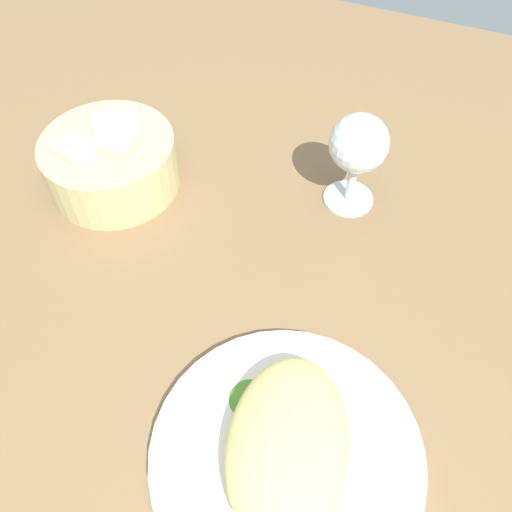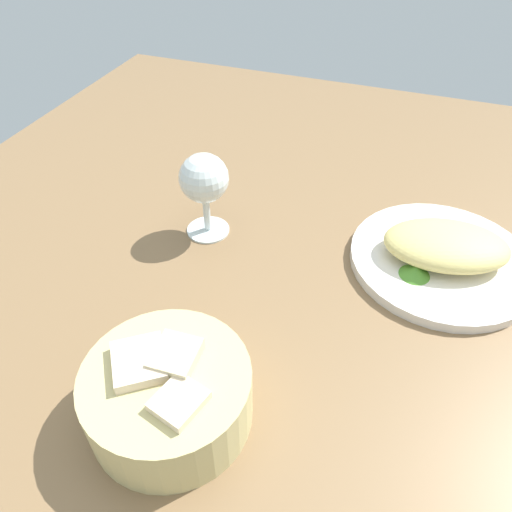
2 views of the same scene
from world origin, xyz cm
name	(u,v)px [view 1 (image 1 of 2)]	position (x,y,z in cm)	size (l,w,h in cm)	color
ground_plane	(182,329)	(0.00, 0.00, -1.00)	(140.00, 140.00, 2.00)	brown
plate	(286,454)	(-8.28, -14.87, 0.70)	(23.88, 23.88, 1.40)	white
omelette	(288,444)	(-8.28, -14.87, 3.38)	(15.94, 10.26, 3.95)	#DECB75
lettuce_garnish	(250,396)	(-5.17, -10.07, 2.03)	(3.92, 3.92, 1.27)	#4C8C2C
bread_basket	(111,161)	(15.21, 17.04, 3.61)	(16.02, 16.02, 8.00)	#C9BB7C
wine_glass_near	(358,148)	(23.77, -10.81, 8.26)	(6.73, 6.73, 12.29)	silver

